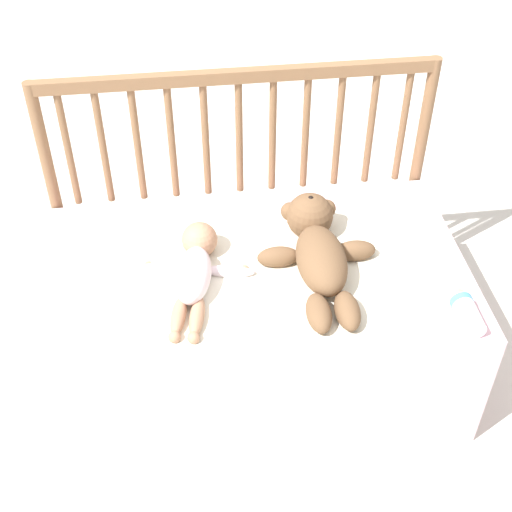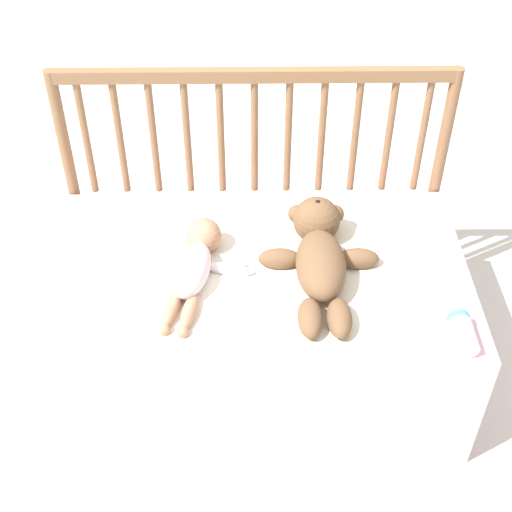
% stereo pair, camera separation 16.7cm
% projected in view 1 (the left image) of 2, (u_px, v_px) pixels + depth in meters
% --- Properties ---
extents(ground_plane, '(12.00, 12.00, 0.00)m').
position_uv_depth(ground_plane, '(255.00, 368.00, 2.23)').
color(ground_plane, silver).
extents(crib_mattress, '(1.16, 0.69, 0.42)m').
position_uv_depth(crib_mattress, '(255.00, 322.00, 2.09)').
color(crib_mattress, '#EDB7C6').
rests_on(crib_mattress, ground_plane).
extents(crib_rail, '(1.16, 0.04, 0.83)m').
position_uv_depth(crib_rail, '(239.00, 147.00, 2.12)').
color(crib_rail, brown).
rests_on(crib_rail, ground_plane).
extents(blanket, '(0.89, 0.55, 0.01)m').
position_uv_depth(blanket, '(259.00, 280.00, 1.91)').
color(blanket, silver).
rests_on(blanket, crib_mattress).
extents(teddy_bear, '(0.33, 0.48, 0.14)m').
position_uv_depth(teddy_bear, '(318.00, 250.00, 1.93)').
color(teddy_bear, brown).
rests_on(teddy_bear, crib_mattress).
extents(baby, '(0.32, 0.40, 0.10)m').
position_uv_depth(baby, '(195.00, 270.00, 1.89)').
color(baby, white).
rests_on(baby, crib_mattress).
extents(baby_bottle, '(0.06, 0.14, 0.06)m').
position_uv_depth(baby_bottle, '(466.00, 312.00, 1.79)').
color(baby_bottle, white).
rests_on(baby_bottle, crib_mattress).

